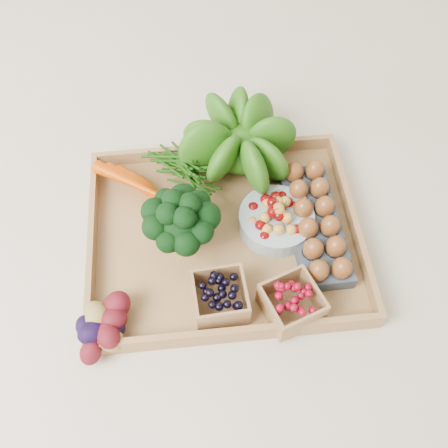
{
  "coord_description": "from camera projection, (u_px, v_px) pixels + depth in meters",
  "views": [
    {
      "loc": [
        -0.06,
        -0.53,
        0.9
      ],
      "look_at": [
        0.0,
        0.0,
        0.06
      ],
      "focal_mm": 40.0,
      "sensor_mm": 36.0,
      "label": 1
    }
  ],
  "objects": [
    {
      "name": "egg_carton",
      "position": [
        314.0,
        225.0,
        1.03
      ],
      "size": [
        0.11,
        0.29,
        0.03
      ],
      "primitive_type": "cube",
      "rotation": [
        0.0,
        0.0,
        0.02
      ],
      "color": "#373E46",
      "rests_on": "tray"
    },
    {
      "name": "potatoes",
      "position": [
        102.0,
        326.0,
        0.89
      ],
      "size": [
        0.14,
        0.14,
        0.08
      ],
      "primitive_type": null,
      "color": "#450B11",
      "rests_on": "tray"
    },
    {
      "name": "punnet_blackberry",
      "position": [
        220.0,
        297.0,
        0.93
      ],
      "size": [
        0.1,
        0.1,
        0.07
      ],
      "primitive_type": "cube",
      "rotation": [
        0.0,
        0.0,
        0.06
      ],
      "color": "black",
      "rests_on": "tray"
    },
    {
      "name": "tray",
      "position": [
        224.0,
        237.0,
        1.04
      ],
      "size": [
        0.55,
        0.45,
        0.01
      ],
      "primitive_type": "cube",
      "color": "#9F7343",
      "rests_on": "ground"
    },
    {
      "name": "carrots",
      "position": [
        160.0,
        200.0,
        1.06
      ],
      "size": [
        0.2,
        0.14,
        0.05
      ],
      "primitive_type": null,
      "color": "#C03C00",
      "rests_on": "tray"
    },
    {
      "name": "punnet_raspberry",
      "position": [
        292.0,
        303.0,
        0.92
      ],
      "size": [
        0.12,
        0.12,
        0.07
      ],
      "primitive_type": "cube",
      "rotation": [
        0.0,
        0.0,
        0.35
      ],
      "color": "maroon",
      "rests_on": "tray"
    },
    {
      "name": "cherry_bowl",
      "position": [
        276.0,
        221.0,
        1.03
      ],
      "size": [
        0.16,
        0.16,
        0.04
      ],
      "primitive_type": "cylinder",
      "color": "#8C9EA5",
      "rests_on": "tray"
    },
    {
      "name": "lettuce",
      "position": [
        240.0,
        138.0,
        1.07
      ],
      "size": [
        0.17,
        0.17,
        0.17
      ],
      "primitive_type": "sphere",
      "color": "#194F0C",
      "rests_on": "tray"
    },
    {
      "name": "ground",
      "position": [
        224.0,
        239.0,
        1.05
      ],
      "size": [
        4.0,
        4.0,
        0.0
      ],
      "primitive_type": "plane",
      "color": "beige",
      "rests_on": "ground"
    },
    {
      "name": "broccoli",
      "position": [
        182.0,
        232.0,
        0.98
      ],
      "size": [
        0.15,
        0.15,
        0.12
      ],
      "primitive_type": null,
      "color": "black",
      "rests_on": "tray"
    }
  ]
}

